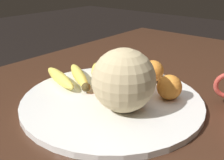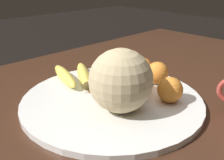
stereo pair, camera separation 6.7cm
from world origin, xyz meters
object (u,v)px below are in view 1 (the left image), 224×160
at_px(orange_mid_center, 153,71).
at_px(orange_top_small, 103,80).
at_px(fruit_bowl, 112,100).
at_px(banana_bunch, 79,76).
at_px(orange_front_left, 169,87).
at_px(melon, 124,80).
at_px(orange_back_left, 139,81).
at_px(produce_tag, 142,86).
at_px(kitchen_table, 112,118).
at_px(orange_back_right, 137,67).
at_px(orange_front_right, 128,73).

distance_m(orange_mid_center, orange_top_small, 0.16).
xyz_separation_m(fruit_bowl, banana_bunch, (-0.02, -0.15, 0.02)).
distance_m(orange_front_left, orange_mid_center, 0.12).
relative_size(melon, orange_back_left, 2.36).
distance_m(melon, orange_mid_center, 0.20).
bearing_deg(melon, orange_back_left, -166.00).
height_order(orange_back_left, produce_tag, orange_back_left).
bearing_deg(fruit_bowl, orange_front_left, 127.77).
height_order(orange_mid_center, orange_back_left, orange_mid_center).
bearing_deg(orange_back_left, kitchen_table, -84.92).
distance_m(orange_back_right, orange_top_small, 0.14).
bearing_deg(fruit_bowl, orange_back_right, -167.40).
height_order(kitchen_table, orange_back_right, orange_back_right).
bearing_deg(produce_tag, orange_mid_center, 156.24).
relative_size(kitchen_table, banana_bunch, 7.33).
bearing_deg(produce_tag, fruit_bowl, -33.39).
bearing_deg(kitchen_table, orange_front_left, 98.58).
bearing_deg(orange_front_left, orange_front_right, -96.28).
bearing_deg(banana_bunch, orange_back_left, -133.01).
height_order(kitchen_table, melon, melon).
bearing_deg(orange_back_left, fruit_bowl, -25.44).
bearing_deg(orange_top_small, orange_back_right, 176.09).
bearing_deg(kitchen_table, banana_bunch, -65.09).
relative_size(kitchen_table, melon, 10.83).
bearing_deg(orange_back_left, melon, 14.00).
height_order(melon, banana_bunch, melon).
bearing_deg(produce_tag, orange_front_left, 57.46).
bearing_deg(orange_front_left, orange_back_left, -77.73).
distance_m(banana_bunch, orange_mid_center, 0.22).
distance_m(kitchen_table, fruit_bowl, 0.14).
height_order(fruit_bowl, banana_bunch, banana_bunch).
xyz_separation_m(orange_front_right, orange_top_small, (0.09, -0.02, 0.00)).
relative_size(orange_mid_center, orange_top_small, 0.99).
height_order(orange_back_left, orange_top_small, orange_top_small).
distance_m(orange_front_right, orange_top_small, 0.09).
height_order(orange_back_right, orange_top_small, orange_top_small).
xyz_separation_m(fruit_bowl, melon, (0.03, 0.06, 0.08)).
xyz_separation_m(fruit_bowl, orange_back_right, (-0.16, -0.04, 0.04)).
bearing_deg(orange_top_small, fruit_bowl, 68.03).
height_order(orange_top_small, produce_tag, orange_top_small).
distance_m(orange_front_left, orange_top_small, 0.18).
relative_size(orange_top_small, produce_tag, 0.69).
height_order(fruit_bowl, produce_tag, produce_tag).
distance_m(orange_front_right, produce_tag, 0.06).
xyz_separation_m(kitchen_table, orange_back_left, (-0.01, 0.09, 0.15)).
bearing_deg(melon, fruit_bowl, -116.30).
bearing_deg(orange_front_left, produce_tag, -100.27).
distance_m(melon, orange_back_left, 0.11).
relative_size(kitchen_table, orange_mid_center, 25.01).
relative_size(orange_back_left, orange_top_small, 0.97).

